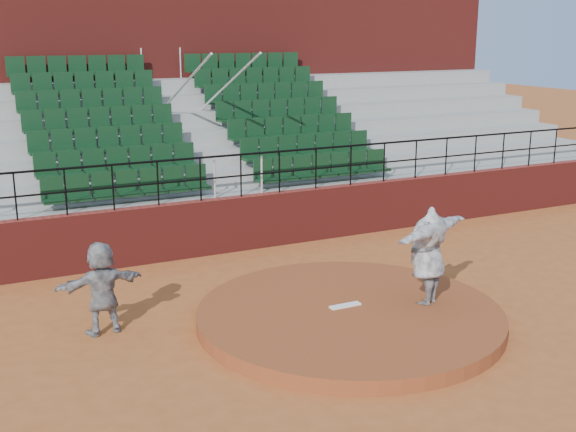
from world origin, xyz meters
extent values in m
plane|color=#A55325|center=(0.00, 0.00, 0.00)|extent=(90.00, 90.00, 0.00)
cylinder|color=brown|center=(0.00, 0.00, 0.12)|extent=(5.50, 5.50, 0.25)
cube|color=white|center=(0.00, 0.15, 0.27)|extent=(0.60, 0.15, 0.03)
cube|color=maroon|center=(0.00, 5.00, 0.65)|extent=(24.00, 0.30, 1.30)
cylinder|color=black|center=(0.00, 5.00, 2.30)|extent=(24.00, 0.05, 0.05)
cylinder|color=black|center=(0.00, 5.00, 1.80)|extent=(24.00, 0.04, 0.04)
cylinder|color=black|center=(-5.00, 5.00, 1.80)|extent=(0.04, 0.04, 1.00)
cylinder|color=black|center=(-4.00, 5.00, 1.80)|extent=(0.04, 0.04, 1.00)
cylinder|color=black|center=(-3.00, 5.00, 1.80)|extent=(0.04, 0.04, 1.00)
cylinder|color=black|center=(-2.00, 5.00, 1.80)|extent=(0.04, 0.04, 1.00)
cylinder|color=black|center=(-1.00, 5.00, 1.80)|extent=(0.04, 0.04, 1.00)
cylinder|color=black|center=(0.00, 5.00, 1.80)|extent=(0.04, 0.04, 1.00)
cylinder|color=black|center=(1.00, 5.00, 1.80)|extent=(0.04, 0.04, 1.00)
cylinder|color=black|center=(2.00, 5.00, 1.80)|extent=(0.04, 0.04, 1.00)
cylinder|color=black|center=(3.00, 5.00, 1.80)|extent=(0.04, 0.04, 1.00)
cylinder|color=black|center=(4.00, 5.00, 1.80)|extent=(0.04, 0.04, 1.00)
cylinder|color=black|center=(5.00, 5.00, 1.80)|extent=(0.04, 0.04, 1.00)
cylinder|color=black|center=(6.00, 5.00, 1.80)|extent=(0.04, 0.04, 1.00)
cylinder|color=black|center=(7.00, 5.00, 1.80)|extent=(0.04, 0.04, 1.00)
cylinder|color=black|center=(8.00, 5.00, 1.80)|extent=(0.04, 0.04, 1.00)
cylinder|color=black|center=(9.00, 5.00, 1.80)|extent=(0.04, 0.04, 1.00)
cylinder|color=black|center=(10.00, 5.00, 1.80)|extent=(0.04, 0.04, 1.00)
cube|color=gray|center=(0.00, 5.58, 0.65)|extent=(24.00, 0.85, 1.30)
cube|color=black|center=(-2.53, 5.59, 1.66)|extent=(3.85, 0.48, 0.72)
cube|color=black|center=(2.53, 5.59, 1.66)|extent=(3.85, 0.48, 0.72)
cube|color=gray|center=(0.00, 6.43, 0.85)|extent=(24.00, 0.85, 1.70)
cube|color=black|center=(-2.53, 6.44, 2.06)|extent=(3.85, 0.48, 0.72)
cube|color=black|center=(2.53, 6.44, 2.06)|extent=(3.85, 0.48, 0.72)
cube|color=gray|center=(0.00, 7.28, 1.05)|extent=(24.00, 0.85, 2.10)
cube|color=black|center=(-2.53, 7.29, 2.46)|extent=(3.85, 0.48, 0.72)
cube|color=black|center=(2.53, 7.29, 2.46)|extent=(3.85, 0.48, 0.72)
cube|color=gray|center=(0.00, 8.12, 1.25)|extent=(24.00, 0.85, 2.50)
cube|color=black|center=(-2.53, 8.13, 2.86)|extent=(3.85, 0.48, 0.72)
cube|color=black|center=(2.53, 8.13, 2.86)|extent=(3.85, 0.48, 0.72)
cube|color=gray|center=(0.00, 8.97, 1.45)|extent=(24.00, 0.85, 2.90)
cube|color=black|center=(-2.53, 8.98, 3.26)|extent=(3.85, 0.48, 0.72)
cube|color=black|center=(2.53, 8.98, 3.26)|extent=(3.85, 0.48, 0.72)
cube|color=gray|center=(0.00, 9.82, 1.65)|extent=(24.00, 0.85, 3.30)
cube|color=black|center=(-2.53, 9.83, 3.66)|extent=(3.85, 0.48, 0.72)
cube|color=black|center=(2.53, 9.83, 3.66)|extent=(3.85, 0.48, 0.72)
cube|color=gray|center=(0.00, 10.68, 1.85)|extent=(24.00, 0.85, 3.70)
cube|color=black|center=(-2.53, 10.69, 4.06)|extent=(3.85, 0.48, 0.72)
cube|color=black|center=(2.53, 10.69, 4.06)|extent=(3.85, 0.48, 0.72)
cylinder|color=silver|center=(-0.60, 8.12, 3.40)|extent=(0.06, 5.97, 2.46)
cylinder|color=silver|center=(0.60, 8.12, 3.40)|extent=(0.06, 5.97, 2.46)
cube|color=maroon|center=(0.00, 12.60, 3.55)|extent=(24.00, 3.00, 7.10)
imported|color=black|center=(1.41, -0.36, 1.16)|extent=(2.30, 1.47, 1.82)
imported|color=black|center=(-4.06, 1.49, 0.82)|extent=(1.57, 0.65, 1.65)
camera|label=1|loc=(-6.35, -10.38, 5.10)|focal=45.00mm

